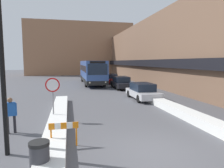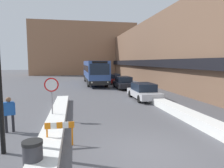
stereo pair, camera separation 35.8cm
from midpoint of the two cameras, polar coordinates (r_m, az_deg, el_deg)
ground_plane at (r=7.68m, az=12.49°, el=-18.58°), size 160.00×160.00×0.00m
building_row_right at (r=32.99m, az=12.20°, el=8.54°), size 5.50×60.00×9.15m
building_backdrop_far at (r=52.92m, az=-7.80°, el=9.78°), size 26.00×8.00×12.89m
snow_bank_left at (r=9.79m, az=-15.14°, el=-11.88°), size 0.90×15.23×0.39m
snow_bank_right at (r=12.79m, az=19.88°, el=-7.53°), size 0.90×16.94×0.47m
city_bus at (r=29.48m, az=-4.61°, el=3.59°), size 2.68×12.12×3.35m
parked_car_front at (r=17.36m, az=9.64°, el=-2.07°), size 1.86×4.24×1.39m
parked_car_middle at (r=24.15m, az=3.72°, el=0.42°), size 1.87×4.56×1.45m
parked_car_back at (r=30.40m, az=0.69°, el=1.61°), size 1.92×4.77×1.40m
stop_sign at (r=11.19m, az=-15.99°, el=-1.57°), size 0.76×0.08×2.37m
street_lamp at (r=7.59m, az=-26.71°, el=9.82°), size 1.46×0.36×6.04m
pedestrian at (r=10.18m, az=-26.47°, el=-7.00°), size 0.52×0.30×1.64m
trash_bin at (r=6.52m, az=-20.12°, el=-18.91°), size 0.59×0.59×0.95m
construction_barricade at (r=7.98m, az=-13.45°, el=-12.46°), size 1.10×0.06×0.94m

